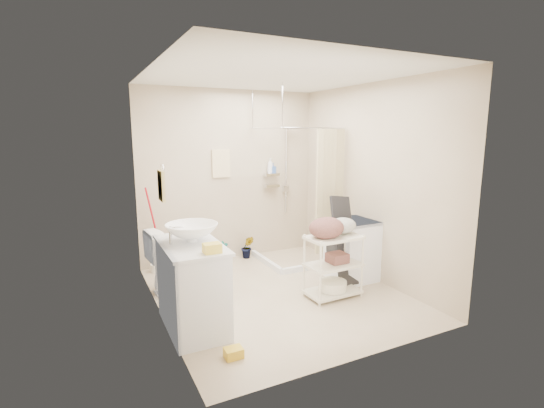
{
  "coord_description": "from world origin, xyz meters",
  "views": [
    {
      "loc": [
        -2.1,
        -4.09,
        1.96
      ],
      "look_at": [
        0.05,
        0.25,
        1.08
      ],
      "focal_mm": 26.0,
      "sensor_mm": 36.0,
      "label": 1
    }
  ],
  "objects_px": {
    "washing_machine": "(352,250)",
    "laundry_rack": "(333,260)",
    "vanity": "(192,286)",
    "toilet": "(180,259)"
  },
  "relations": [
    {
      "from": "washing_machine",
      "to": "laundry_rack",
      "type": "xyz_separation_m",
      "value": [
        -0.58,
        -0.37,
        0.05
      ]
    },
    {
      "from": "washing_machine",
      "to": "laundry_rack",
      "type": "distance_m",
      "value": 0.69
    },
    {
      "from": "vanity",
      "to": "washing_machine",
      "type": "bearing_deg",
      "value": 9.83
    },
    {
      "from": "vanity",
      "to": "toilet",
      "type": "distance_m",
      "value": 1.04
    },
    {
      "from": "toilet",
      "to": "washing_machine",
      "type": "distance_m",
      "value": 2.27
    },
    {
      "from": "vanity",
      "to": "toilet",
      "type": "height_order",
      "value": "vanity"
    },
    {
      "from": "vanity",
      "to": "toilet",
      "type": "bearing_deg",
      "value": 83.73
    },
    {
      "from": "washing_machine",
      "to": "laundry_rack",
      "type": "relative_size",
      "value": 0.9
    },
    {
      "from": "toilet",
      "to": "washing_machine",
      "type": "xyz_separation_m",
      "value": [
        2.18,
        -0.65,
        0.01
      ]
    },
    {
      "from": "vanity",
      "to": "toilet",
      "type": "xyz_separation_m",
      "value": [
        0.12,
        1.03,
        -0.04
      ]
    }
  ]
}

